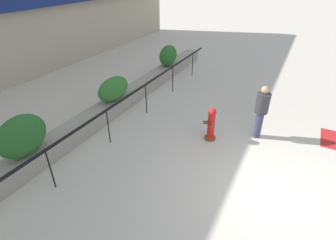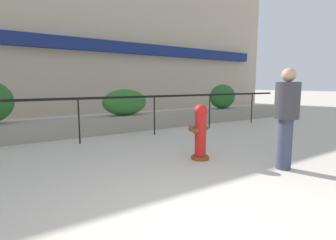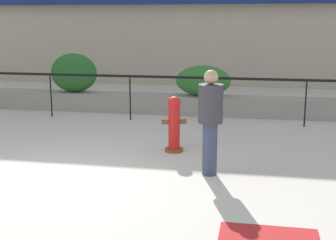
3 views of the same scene
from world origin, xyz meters
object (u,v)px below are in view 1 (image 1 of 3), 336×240
Objects in this scene: hedge_bush_2 at (113,89)px; pedestrian at (261,109)px; fire_hydrant at (211,124)px; hedge_bush_3 at (168,56)px; hedge_bush_1 at (22,136)px.

hedge_bush_2 is 5.07m from pedestrian.
hedge_bush_2 is 3.78m from fire_hydrant.
hedge_bush_3 is at bearing 0.00° from hedge_bush_2.
pedestrian reaches higher than hedge_bush_2.
pedestrian is (-3.56, -5.03, 0.01)m from hedge_bush_3.
hedge_bush_3 is 0.71× the size of pedestrian.
hedge_bush_1 is at bearing 180.00° from hedge_bush_2.
hedge_bush_3 is at bearing 54.69° from pedestrian.
pedestrian reaches higher than fire_hydrant.
hedge_bush_3 is 1.14× the size of fire_hydrant.
hedge_bush_2 is at bearing 97.95° from pedestrian.
hedge_bush_1 is at bearing 130.95° from pedestrian.
hedge_bush_1 is at bearing 133.29° from fire_hydrant.
hedge_bush_2 is 1.19× the size of hedge_bush_3.
hedge_bush_1 reaches higher than hedge_bush_2.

